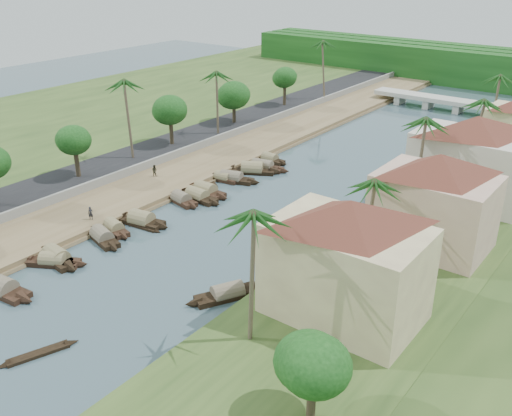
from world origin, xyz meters
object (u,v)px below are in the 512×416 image
Objects in this scene: person_near at (91,213)px; bridge at (444,101)px; sampan_1 at (56,257)px; building_near at (346,259)px; sampan_0 at (0,288)px.

bridge is at bearing 41.46° from person_near.
bridge reaches higher than person_near.
building_near is at bearing 21.74° from sampan_1.
sampan_0 is at bearing -95.47° from bridge.
bridge is at bearing 89.96° from sampan_1.
building_near reaches higher than sampan_0.
building_near is 1.92× the size of sampan_1.
sampan_1 is (-9.21, -81.75, -1.31)m from bridge.
building_near is 1.63× the size of sampan_0.
building_near is at bearing 20.98° from sampan_0.
building_near is at bearing -75.61° from bridge.
person_near is (-3.76, 7.34, 1.14)m from sampan_1.
sampan_1 is at bearing -96.43° from bridge.
sampan_1 is 8.32m from person_near.
sampan_0 is at bearing -152.55° from building_near.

